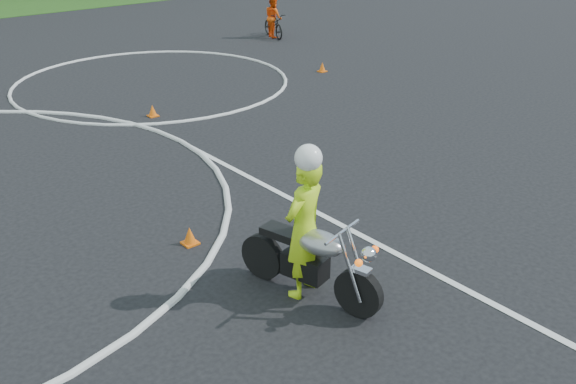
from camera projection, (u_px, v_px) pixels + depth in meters
primary_motorcycle at (311, 260)px, 8.76m from camera, size 0.88×2.25×1.21m
rider_primary_grp at (304, 224)px, 8.64m from camera, size 0.84×0.65×2.24m
rider_second_grp at (274, 22)px, 25.00m from camera, size 1.09×1.87×1.70m
traffic_cones at (76, 173)px, 12.62m from camera, size 16.37×9.17×0.30m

